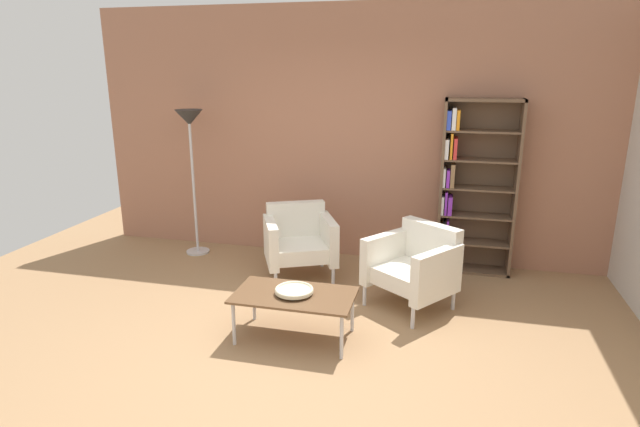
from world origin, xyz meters
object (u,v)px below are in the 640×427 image
object	(u,v)px
armchair_spare_guest	(415,265)
floor_lamp_torchiere	(190,135)
coffee_table_low	(294,297)
bookshelf_tall	(471,186)
armchair_by_bookshelf	(299,240)
decorative_bowl	(294,290)

from	to	relation	value
armchair_spare_guest	floor_lamp_torchiere	world-z (taller)	floor_lamp_torchiere
floor_lamp_torchiere	coffee_table_low	bearing A→B (deg)	-44.44
bookshelf_tall	armchair_by_bookshelf	xyz separation A→B (m)	(-1.77, -0.64, -0.55)
bookshelf_tall	armchair_spare_guest	distance (m)	1.32
armchair_by_bookshelf	floor_lamp_torchiere	distance (m)	1.81
coffee_table_low	floor_lamp_torchiere	size ratio (longest dim) A/B	0.57
armchair_by_bookshelf	floor_lamp_torchiere	world-z (taller)	floor_lamp_torchiere
floor_lamp_torchiere	bookshelf_tall	bearing A→B (deg)	3.97
decorative_bowl	armchair_by_bookshelf	xyz separation A→B (m)	(-0.34, 1.31, -0.02)
coffee_table_low	armchair_by_bookshelf	size ratio (longest dim) A/B	1.09
decorative_bowl	coffee_table_low	bearing A→B (deg)	-33.69
coffee_table_low	decorative_bowl	xyz separation A→B (m)	(-0.00, 0.00, 0.07)
floor_lamp_torchiere	armchair_by_bookshelf	bearing A→B (deg)	-16.38
coffee_table_low	armchair_by_bookshelf	xyz separation A→B (m)	(-0.34, 1.31, 0.05)
floor_lamp_torchiere	decorative_bowl	bearing A→B (deg)	-44.44
coffee_table_low	armchair_spare_guest	size ratio (longest dim) A/B	1.06
bookshelf_tall	decorative_bowl	xyz separation A→B (m)	(-1.43, -1.95, -0.53)
bookshelf_tall	decorative_bowl	size ratio (longest dim) A/B	5.94
armchair_spare_guest	armchair_by_bookshelf	world-z (taller)	same
coffee_table_low	floor_lamp_torchiere	world-z (taller)	floor_lamp_torchiere
bookshelf_tall	decorative_bowl	world-z (taller)	bookshelf_tall
bookshelf_tall	coffee_table_low	xyz separation A→B (m)	(-1.43, -1.95, -0.59)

